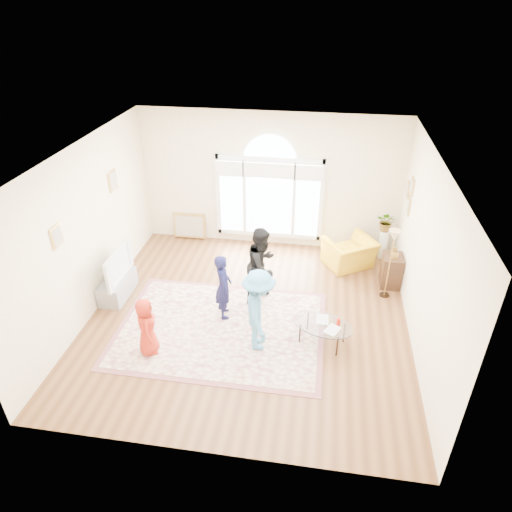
% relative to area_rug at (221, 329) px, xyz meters
% --- Properties ---
extents(ground, '(6.00, 6.00, 0.00)m').
position_rel_area_rug_xyz_m(ground, '(0.44, 0.43, -0.01)').
color(ground, '#56331B').
rests_on(ground, ground).
extents(room_shell, '(6.00, 6.00, 6.00)m').
position_rel_area_rug_xyz_m(room_shell, '(0.45, 3.26, 1.56)').
color(room_shell, '#F1E6C0').
rests_on(room_shell, ground).
extents(area_rug, '(3.60, 2.60, 0.02)m').
position_rel_area_rug_xyz_m(area_rug, '(0.00, 0.00, 0.00)').
color(area_rug, beige).
rests_on(area_rug, ground).
extents(rug_border, '(3.80, 2.80, 0.01)m').
position_rel_area_rug_xyz_m(rug_border, '(0.00, 0.00, -0.00)').
color(rug_border, '#8B4F51').
rests_on(rug_border, ground).
extents(tv_console, '(0.45, 1.00, 0.42)m').
position_rel_area_rug_xyz_m(tv_console, '(-2.31, 0.73, 0.20)').
color(tv_console, '#909498').
rests_on(tv_console, ground).
extents(television, '(0.18, 1.14, 0.66)m').
position_rel_area_rug_xyz_m(television, '(-2.30, 0.73, 0.74)').
color(television, black).
rests_on(television, tv_console).
extents(coffee_table, '(1.24, 0.99, 0.54)m').
position_rel_area_rug_xyz_m(coffee_table, '(1.86, -0.08, 0.39)').
color(coffee_table, silver).
rests_on(coffee_table, ground).
extents(armchair, '(1.33, 1.29, 0.66)m').
position_rel_area_rug_xyz_m(armchair, '(2.37, 2.63, 0.32)').
color(armchair, gold).
rests_on(armchair, ground).
extents(side_cabinet, '(0.40, 0.50, 0.70)m').
position_rel_area_rug_xyz_m(side_cabinet, '(3.22, 1.99, 0.34)').
color(side_cabinet, black).
rests_on(side_cabinet, ground).
extents(floor_lamp, '(0.27, 0.27, 1.51)m').
position_rel_area_rug_xyz_m(floor_lamp, '(3.09, 1.56, 1.27)').
color(floor_lamp, black).
rests_on(floor_lamp, ground).
extents(plant_pedestal, '(0.20, 0.20, 0.70)m').
position_rel_area_rug_xyz_m(plant_pedestal, '(3.14, 3.10, 0.34)').
color(plant_pedestal, white).
rests_on(plant_pedestal, ground).
extents(potted_plant, '(0.50, 0.47, 0.47)m').
position_rel_area_rug_xyz_m(potted_plant, '(3.14, 3.10, 0.92)').
color(potted_plant, '#33722D').
rests_on(potted_plant, plant_pedestal).
extents(leaning_picture, '(0.80, 0.14, 0.62)m').
position_rel_area_rug_xyz_m(leaning_picture, '(-1.53, 3.33, -0.01)').
color(leaning_picture, tan).
rests_on(leaning_picture, ground).
extents(child_red, '(0.50, 0.61, 1.07)m').
position_rel_area_rug_xyz_m(child_red, '(-1.08, -0.78, 0.55)').
color(child_red, '#B12717').
rests_on(child_red, area_rug).
extents(child_navy, '(0.44, 0.55, 1.31)m').
position_rel_area_rug_xyz_m(child_navy, '(-0.02, 0.41, 0.67)').
color(child_navy, '#111235').
rests_on(child_navy, area_rug).
extents(child_black, '(0.84, 0.94, 1.59)m').
position_rel_area_rug_xyz_m(child_black, '(0.62, 1.04, 0.81)').
color(child_black, black).
rests_on(child_black, area_rug).
extents(child_blue, '(0.79, 1.10, 1.53)m').
position_rel_area_rug_xyz_m(child_blue, '(0.76, -0.35, 0.78)').
color(child_blue, '#488EBF').
rests_on(child_blue, area_rug).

